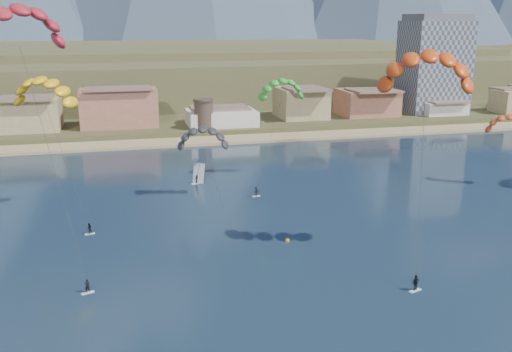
# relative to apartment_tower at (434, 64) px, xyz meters

# --- Properties ---
(beach) EXTENTS (2200.00, 12.00, 0.90)m
(beach) POSITION_rel_apartment_tower_xyz_m (-85.00, -22.00, -17.57)
(beach) COLOR tan
(beach) RESTS_ON ground
(land) EXTENTS (2200.00, 900.00, 4.00)m
(land) POSITION_rel_apartment_tower_xyz_m (-85.00, 432.00, -17.82)
(land) COLOR brown
(land) RESTS_ON ground
(foothills) EXTENTS (940.00, 210.00, 18.00)m
(foothills) POSITION_rel_apartment_tower_xyz_m (-62.61, 104.47, -8.74)
(foothills) COLOR brown
(foothills) RESTS_ON ground
(town) EXTENTS (400.00, 24.00, 12.00)m
(town) POSITION_rel_apartment_tower_xyz_m (-125.00, -6.00, -9.82)
(town) COLOR silver
(town) RESTS_ON ground
(apartment_tower) EXTENTS (20.00, 16.00, 32.00)m
(apartment_tower) POSITION_rel_apartment_tower_xyz_m (0.00, 0.00, 0.00)
(apartment_tower) COLOR gray
(apartment_tower) RESTS_ON ground
(watchtower) EXTENTS (5.82, 5.82, 8.60)m
(watchtower) POSITION_rel_apartment_tower_xyz_m (-80.00, -14.00, -11.45)
(watchtower) COLOR #47382D
(watchtower) RESTS_ON ground
(kitesurfer_red) EXTENTS (13.66, 16.39, 34.95)m
(kitesurfer_red) POSITION_rel_apartment_tower_xyz_m (-114.81, -96.92, 13.79)
(kitesurfer_red) COLOR silver
(kitesurfer_red) RESTS_ON ground
(kitesurfer_yellow) EXTENTS (13.17, 19.19, 25.80)m
(kitesurfer_yellow) POSITION_rel_apartment_tower_xyz_m (-115.27, -73.00, 3.20)
(kitesurfer_yellow) COLOR silver
(kitesurfer_yellow) RESTS_ON ground
(kitesurfer_orange) EXTENTS (13.74, 15.50, 29.53)m
(kitesurfer_orange) POSITION_rel_apartment_tower_xyz_m (-65.02, -106.22, 8.28)
(kitesurfer_orange) COLOR silver
(kitesurfer_orange) RESTS_ON ground
(kitesurfer_green) EXTENTS (13.73, 13.45, 22.97)m
(kitesurfer_green) POSITION_rel_apartment_tower_xyz_m (-71.76, -63.55, 1.22)
(kitesurfer_green) COLOR silver
(kitesurfer_green) RESTS_ON ground
(distant_kite_dark) EXTENTS (10.20, 6.61, 15.51)m
(distant_kite_dark) POSITION_rel_apartment_tower_xyz_m (-89.08, -72.63, -5.84)
(distant_kite_dark) COLOR #262626
(distant_kite_dark) RESTS_ON ground
(distant_kite_orange) EXTENTS (9.16, 8.21, 16.15)m
(distant_kite_orange) POSITION_rel_apartment_tower_xyz_m (-30.19, -78.79, -4.88)
(distant_kite_orange) COLOR #262626
(distant_kite_orange) RESTS_ON ground
(windsurfer) EXTENTS (2.39, 2.63, 4.10)m
(windsurfer) POSITION_rel_apartment_tower_xyz_m (-88.89, -62.97, -16.52)
(windsurfer) COLOR silver
(windsurfer) RESTS_ON ground
(buoy) EXTENTS (0.69, 0.69, 0.69)m
(buoy) POSITION_rel_apartment_tower_xyz_m (-80.45, -97.10, -17.70)
(buoy) COLOR gold
(buoy) RESTS_ON ground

